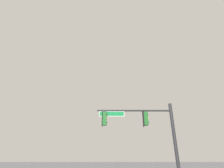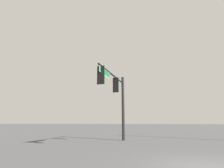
{
  "view_description": "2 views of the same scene",
  "coord_description": "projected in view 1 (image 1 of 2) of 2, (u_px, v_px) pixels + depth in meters",
  "views": [
    {
      "loc": [
        -3.57,
        8.75,
        1.62
      ],
      "look_at": [
        -3.93,
        -5.38,
        7.81
      ],
      "focal_mm": 28.0,
      "sensor_mm": 36.0,
      "label": 1
    },
    {
      "loc": [
        7.52,
        -1.33,
        1.61
      ],
      "look_at": [
        -5.75,
        -5.55,
        4.69
      ],
      "focal_mm": 28.0,
      "sensor_mm": 36.0,
      "label": 2
    }
  ],
  "objects": [
    {
      "name": "signal_pole_near",
      "position": [
        149.0,
        128.0,
        14.05
      ],
      "size": [
        6.3,
        0.58,
        6.04
      ],
      "color": "black",
      "rests_on": "ground_plane"
    }
  ]
}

